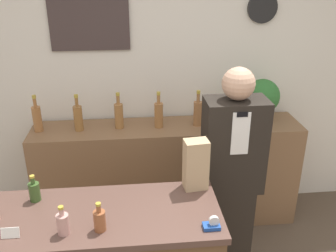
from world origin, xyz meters
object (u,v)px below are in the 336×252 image
(potted_plant, at_px, (262,99))
(tape_dispenser, at_px, (212,224))
(paper_bag, at_px, (196,165))
(shopkeeper, at_px, (231,180))

(potted_plant, height_order, tape_dispenser, potted_plant)
(potted_plant, xyz_separation_m, paper_bag, (-0.74, -0.98, -0.04))
(paper_bag, relative_size, tape_dispenser, 3.55)
(shopkeeper, height_order, paper_bag, shopkeeper)
(paper_bag, bearing_deg, tape_dispenser, -86.49)
(shopkeeper, height_order, potted_plant, shopkeeper)
(shopkeeper, xyz_separation_m, paper_bag, (-0.31, -0.29, 0.31))
(paper_bag, bearing_deg, potted_plant, 52.96)
(paper_bag, height_order, tape_dispenser, paper_bag)
(shopkeeper, xyz_separation_m, potted_plant, (0.43, 0.70, 0.35))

